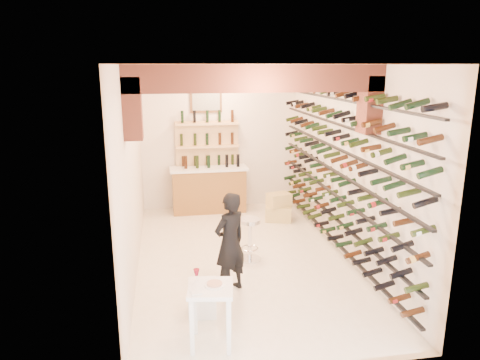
% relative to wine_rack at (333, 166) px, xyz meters
% --- Properties ---
extents(ground, '(6.00, 6.00, 0.00)m').
position_rel_wine_rack_xyz_m(ground, '(-1.53, 0.00, -1.55)').
color(ground, white).
rests_on(ground, ground).
extents(room_shell, '(3.52, 6.02, 3.21)m').
position_rel_wine_rack_xyz_m(room_shell, '(-1.53, -0.26, 0.70)').
color(room_shell, silver).
rests_on(room_shell, ground).
extents(wine_rack, '(0.32, 5.70, 2.56)m').
position_rel_wine_rack_xyz_m(wine_rack, '(0.00, 0.00, 0.00)').
color(wine_rack, black).
rests_on(wine_rack, ground).
extents(back_counter, '(1.70, 0.62, 1.29)m').
position_rel_wine_rack_xyz_m(back_counter, '(-1.83, 2.65, -1.02)').
color(back_counter, olive).
rests_on(back_counter, ground).
extents(back_shelving, '(1.40, 0.31, 2.73)m').
position_rel_wine_rack_xyz_m(back_shelving, '(-1.83, 2.89, -0.38)').
color(back_shelving, '#DCB47B').
rests_on(back_shelving, ground).
extents(tasting_table, '(0.58, 0.58, 0.90)m').
position_rel_wine_rack_xyz_m(tasting_table, '(-2.32, -2.32, -0.94)').
color(tasting_table, white).
rests_on(tasting_table, ground).
extents(white_stool, '(0.39, 0.39, 0.45)m').
position_rel_wine_rack_xyz_m(white_stool, '(-2.37, -1.64, -1.32)').
color(white_stool, white).
rests_on(white_stool, ground).
extents(person, '(0.65, 0.59, 1.48)m').
position_rel_wine_rack_xyz_m(person, '(-1.91, -1.07, -0.81)').
color(person, black).
rests_on(person, ground).
extents(chrome_barstool, '(0.37, 0.37, 0.73)m').
position_rel_wine_rack_xyz_m(chrome_barstool, '(-1.43, -0.07, -1.13)').
color(chrome_barstool, silver).
rests_on(chrome_barstool, ground).
extents(crate_lower, '(0.63, 0.52, 0.32)m').
position_rel_wine_rack_xyz_m(crate_lower, '(-0.45, 1.76, -1.39)').
color(crate_lower, tan).
rests_on(crate_lower, ground).
extents(crate_upper, '(0.53, 0.43, 0.27)m').
position_rel_wine_rack_xyz_m(crate_upper, '(-0.45, 1.76, -1.09)').
color(crate_upper, tan).
rests_on(crate_upper, crate_lower).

